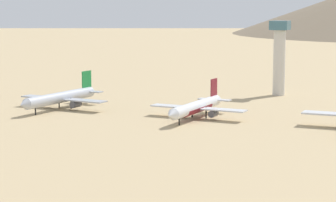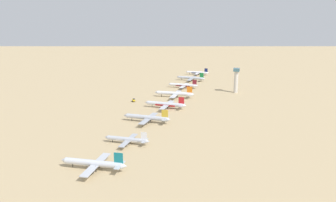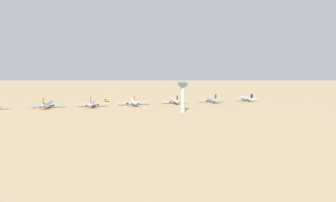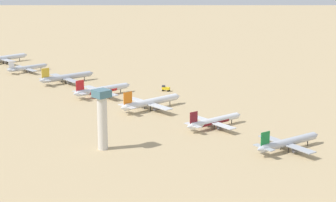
{
  "view_description": "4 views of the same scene",
  "coord_description": "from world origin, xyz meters",
  "px_view_note": "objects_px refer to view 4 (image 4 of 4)",
  "views": [
    {
      "loc": [
        204.53,
        0.33,
        36.88
      ],
      "look_at": [
        4.31,
        -82.83,
        5.96
      ],
      "focal_mm": 74.06,
      "sensor_mm": 36.0,
      "label": 1
    },
    {
      "loc": [
        -87.85,
        352.3,
        93.57
      ],
      "look_at": [
        -4.0,
        19.06,
        6.25
      ],
      "focal_mm": 37.27,
      "sensor_mm": 36.0,
      "label": 2
    },
    {
      "loc": [
        -318.97,
        17.84,
        43.32
      ],
      "look_at": [
        -8.42,
        -64.45,
        4.35
      ],
      "focal_mm": 28.42,
      "sensor_mm": 36.0,
      "label": 3
    },
    {
      "loc": [
        -238.22,
        -304.31,
        98.35
      ],
      "look_at": [
        2.0,
        -34.61,
        6.98
      ],
      "focal_mm": 67.74,
      "sensor_mm": 36.0,
      "label": 4
    }
  ],
  "objects_px": {
    "parked_jet_6": "(27,68)",
    "parked_jet_2": "(214,121)",
    "parked_jet_3": "(150,102)",
    "parked_jet_4": "(102,90)",
    "parked_jet_7": "(4,58)",
    "parked_jet_1": "(288,142)",
    "parked_jet_5": "(66,77)",
    "control_tower": "(102,116)",
    "service_truck": "(166,88)"
  },
  "relations": [
    {
      "from": "parked_jet_3",
      "to": "service_truck",
      "type": "distance_m",
      "value": 48.95
    },
    {
      "from": "parked_jet_7",
      "to": "parked_jet_2",
      "type": "bearing_deg",
      "value": -91.03
    },
    {
      "from": "parked_jet_3",
      "to": "control_tower",
      "type": "relative_size",
      "value": 1.57
    },
    {
      "from": "parked_jet_3",
      "to": "control_tower",
      "type": "xyz_separation_m",
      "value": [
        -65.45,
        -41.76,
        12.04
      ]
    },
    {
      "from": "parked_jet_2",
      "to": "parked_jet_5",
      "type": "distance_m",
      "value": 148.34
    },
    {
      "from": "parked_jet_4",
      "to": "parked_jet_5",
      "type": "bearing_deg",
      "value": 85.2
    },
    {
      "from": "parked_jet_1",
      "to": "service_truck",
      "type": "relative_size",
      "value": 7.36
    },
    {
      "from": "parked_jet_2",
      "to": "parked_jet_3",
      "type": "distance_m",
      "value": 52.4
    },
    {
      "from": "parked_jet_2",
      "to": "parked_jet_7",
      "type": "relative_size",
      "value": 0.92
    },
    {
      "from": "parked_jet_5",
      "to": "parked_jet_7",
      "type": "relative_size",
      "value": 1.02
    },
    {
      "from": "parked_jet_4",
      "to": "service_truck",
      "type": "relative_size",
      "value": 7.73
    },
    {
      "from": "parked_jet_6",
      "to": "parked_jet_4",
      "type": "bearing_deg",
      "value": -91.62
    },
    {
      "from": "parked_jet_7",
      "to": "parked_jet_4",
      "type": "bearing_deg",
      "value": -92.72
    },
    {
      "from": "parked_jet_3",
      "to": "parked_jet_7",
      "type": "distance_m",
      "value": 195.01
    },
    {
      "from": "parked_jet_3",
      "to": "parked_jet_6",
      "type": "bearing_deg",
      "value": 89.53
    },
    {
      "from": "parked_jet_4",
      "to": "parked_jet_7",
      "type": "bearing_deg",
      "value": 87.28
    },
    {
      "from": "parked_jet_5",
      "to": "control_tower",
      "type": "bearing_deg",
      "value": -116.23
    },
    {
      "from": "parked_jet_1",
      "to": "parked_jet_7",
      "type": "height_order",
      "value": "parked_jet_7"
    },
    {
      "from": "parked_jet_4",
      "to": "control_tower",
      "type": "xyz_separation_m",
      "value": [
        -63.78,
        -88.97,
        12.34
      ]
    },
    {
      "from": "parked_jet_2",
      "to": "parked_jet_3",
      "type": "bearing_deg",
      "value": 91.01
    },
    {
      "from": "parked_jet_1",
      "to": "parked_jet_5",
      "type": "height_order",
      "value": "parked_jet_5"
    },
    {
      "from": "parked_jet_1",
      "to": "service_truck",
      "type": "xyz_separation_m",
      "value": [
        38.54,
        132.76,
        -1.99
      ]
    },
    {
      "from": "parked_jet_6",
      "to": "control_tower",
      "type": "height_order",
      "value": "control_tower"
    },
    {
      "from": "parked_jet_4",
      "to": "parked_jet_5",
      "type": "height_order",
      "value": "parked_jet_5"
    },
    {
      "from": "parked_jet_1",
      "to": "parked_jet_4",
      "type": "relative_size",
      "value": 0.95
    },
    {
      "from": "parked_jet_6",
      "to": "parked_jet_7",
      "type": "bearing_deg",
      "value": 84.83
    },
    {
      "from": "parked_jet_5",
      "to": "parked_jet_3",
      "type": "bearing_deg",
      "value": -91.44
    },
    {
      "from": "parked_jet_1",
      "to": "parked_jet_2",
      "type": "distance_m",
      "value": 50.44
    },
    {
      "from": "parked_jet_1",
      "to": "parked_jet_6",
      "type": "distance_m",
      "value": 251.96
    },
    {
      "from": "parked_jet_6",
      "to": "control_tower",
      "type": "relative_size",
      "value": 1.19
    },
    {
      "from": "parked_jet_2",
      "to": "service_truck",
      "type": "distance_m",
      "value": 90.58
    },
    {
      "from": "service_truck",
      "to": "control_tower",
      "type": "height_order",
      "value": "control_tower"
    },
    {
      "from": "parked_jet_3",
      "to": "parked_jet_4",
      "type": "bearing_deg",
      "value": 92.03
    },
    {
      "from": "parked_jet_5",
      "to": "service_truck",
      "type": "relative_size",
      "value": 7.76
    },
    {
      "from": "parked_jet_7",
      "to": "control_tower",
      "type": "height_order",
      "value": "control_tower"
    },
    {
      "from": "control_tower",
      "to": "service_truck",
      "type": "bearing_deg",
      "value": 34.56
    },
    {
      "from": "parked_jet_4",
      "to": "parked_jet_5",
      "type": "xyz_separation_m",
      "value": [
        4.09,
        48.73,
        0.07
      ]
    },
    {
      "from": "parked_jet_6",
      "to": "parked_jet_2",
      "type": "bearing_deg",
      "value": -90.08
    },
    {
      "from": "parked_jet_3",
      "to": "parked_jet_5",
      "type": "bearing_deg",
      "value": 88.56
    },
    {
      "from": "parked_jet_4",
      "to": "parked_jet_2",
      "type": "bearing_deg",
      "value": -88.51
    },
    {
      "from": "parked_jet_3",
      "to": "parked_jet_6",
      "type": "xyz_separation_m",
      "value": [
        1.21,
        149.14,
        -1.14
      ]
    },
    {
      "from": "parked_jet_3",
      "to": "parked_jet_4",
      "type": "xyz_separation_m",
      "value": [
        -1.67,
        47.21,
        -0.3
      ]
    },
    {
      "from": "parked_jet_7",
      "to": "parked_jet_3",
      "type": "bearing_deg",
      "value": -91.57
    },
    {
      "from": "parked_jet_1",
      "to": "control_tower",
      "type": "distance_m",
      "value": 90.44
    },
    {
      "from": "parked_jet_6",
      "to": "parked_jet_7",
      "type": "xyz_separation_m",
      "value": [
        4.15,
        45.8,
        0.83
      ]
    },
    {
      "from": "service_truck",
      "to": "control_tower",
      "type": "distance_m",
      "value": 127.23
    },
    {
      "from": "parked_jet_2",
      "to": "parked_jet_3",
      "type": "xyz_separation_m",
      "value": [
        -0.92,
        52.39,
        0.72
      ]
    },
    {
      "from": "parked_jet_1",
      "to": "control_tower",
      "type": "height_order",
      "value": "control_tower"
    },
    {
      "from": "parked_jet_3",
      "to": "parked_jet_5",
      "type": "relative_size",
      "value": 1.05
    },
    {
      "from": "parked_jet_6",
      "to": "parked_jet_5",
      "type": "bearing_deg",
      "value": -88.7
    }
  ]
}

